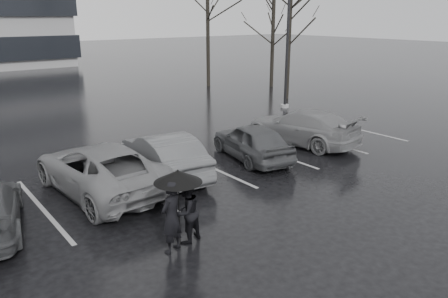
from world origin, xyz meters
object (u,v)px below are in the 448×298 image
tree_ne (273,37)px  tree_east (289,33)px  car_east (302,127)px  lamp_post (287,40)px  car_west_a (164,155)px  car_main (252,141)px  pedestrian_left (171,217)px  car_west_b (101,168)px  tree_north (208,26)px  pedestrian_right (186,212)px

tree_ne → tree_east: bearing=-122.0°
car_east → tree_east: 10.62m
car_east → lamp_post: lamp_post is taller
car_west_a → tree_east: bearing=-143.6°
car_main → pedestrian_left: size_ratio=2.38×
car_main → tree_ne: size_ratio=0.56×
car_west_b → tree_east: tree_east is taller
tree_north → pedestrian_right: bearing=-127.0°
pedestrian_right → lamp_post: lamp_post is taller
tree_north → lamp_post: bearing=-97.2°
pedestrian_left → tree_north: bearing=-149.8°
car_west_b → pedestrian_right: 4.06m
car_main → car_east: size_ratio=0.81×
car_west_b → lamp_post: (13.08, 5.39, 3.00)m
tree_east → tree_ne: size_ratio=1.14×
tree_east → tree_ne: (2.50, 4.00, -0.50)m
car_main → car_west_a: (-3.40, 0.42, 0.04)m
pedestrian_right → tree_ne: tree_ne is taller
car_west_a → tree_north: (12.07, 14.33, 3.54)m
car_east → pedestrian_right: (-8.08, -3.92, 0.05)m
lamp_post → pedestrian_right: bearing=-143.4°
car_east → tree_north: 15.98m
lamp_post → tree_east: lamp_post is taller
tree_north → car_west_a: bearing=-130.1°
tree_east → pedestrian_left: bearing=-143.0°
car_west_a → tree_ne: bearing=-136.8°
car_main → pedestrian_right: (-5.18, -3.65, 0.08)m
tree_north → tree_east: bearing=-81.9°
car_main → car_east: car_east is taller
tree_ne → car_east: bearing=-129.0°
car_west_a → tree_ne: (15.57, 11.33, 2.79)m
car_main → tree_north: size_ratio=0.46×
car_west_b → lamp_post: lamp_post is taller
pedestrian_right → lamp_post: 16.11m
car_west_b → tree_north: tree_north is taller
tree_east → tree_north: size_ratio=0.94×
car_west_a → tree_east: tree_east is taller
pedestrian_left → pedestrian_right: bearing=176.7°
car_east → car_west_b: bearing=-9.2°
pedestrian_right → car_east: bearing=-169.8°
car_east → tree_north: (5.78, 14.47, 3.55)m
car_west_b → car_main: bearing=172.6°
pedestrian_right → pedestrian_left: bearing=3.1°
car_main → tree_north: tree_north is taller
pedestrian_right → tree_ne: size_ratio=0.21×
tree_north → tree_ne: bearing=-40.6°
car_west_a → lamp_post: (10.94, 5.37, 3.01)m
car_west_a → tree_east: (13.07, 7.33, 3.29)m
car_west_a → pedestrian_left: bearing=68.8°
car_main → car_east: bearing=-162.8°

